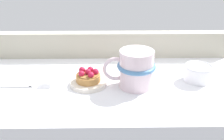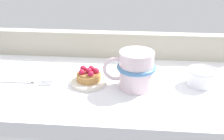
# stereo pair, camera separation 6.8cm
# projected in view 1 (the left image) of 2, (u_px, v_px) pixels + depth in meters

# --- Properties ---
(ground_plane) EXTENTS (0.85, 0.41, 0.04)m
(ground_plane) POSITION_uv_depth(u_px,v_px,m) (102.00, 89.00, 0.77)
(ground_plane) COLOR white
(window_rail_back) EXTENTS (0.83, 0.04, 0.08)m
(window_rail_back) POSITION_uv_depth(u_px,v_px,m) (103.00, 45.00, 0.91)
(window_rail_back) COLOR #B2AD99
(window_rail_back) RESTS_ON ground_plane
(dessert_plate) EXTENTS (0.10, 0.10, 0.01)m
(dessert_plate) POSITION_uv_depth(u_px,v_px,m) (89.00, 83.00, 0.75)
(dessert_plate) COLOR silver
(dessert_plate) RESTS_ON ground_plane
(raspberry_tart) EXTENTS (0.07, 0.07, 0.04)m
(raspberry_tart) POSITION_uv_depth(u_px,v_px,m) (88.00, 76.00, 0.74)
(raspberry_tart) COLOR #B77F42
(raspberry_tart) RESTS_ON dessert_plate
(coffee_mug) EXTENTS (0.14, 0.10, 0.10)m
(coffee_mug) POSITION_uv_depth(u_px,v_px,m) (135.00, 69.00, 0.72)
(coffee_mug) COLOR silver
(coffee_mug) RESTS_ON ground_plane
(dessert_fork) EXTENTS (0.17, 0.02, 0.01)m
(dessert_fork) POSITION_uv_depth(u_px,v_px,m) (20.00, 86.00, 0.73)
(dessert_fork) COLOR #B7B7BC
(dessert_fork) RESTS_ON ground_plane
(sugar_bowl) EXTENTS (0.08, 0.08, 0.05)m
(sugar_bowl) POSITION_uv_depth(u_px,v_px,m) (198.00, 73.00, 0.76)
(sugar_bowl) COLOR white
(sugar_bowl) RESTS_ON ground_plane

